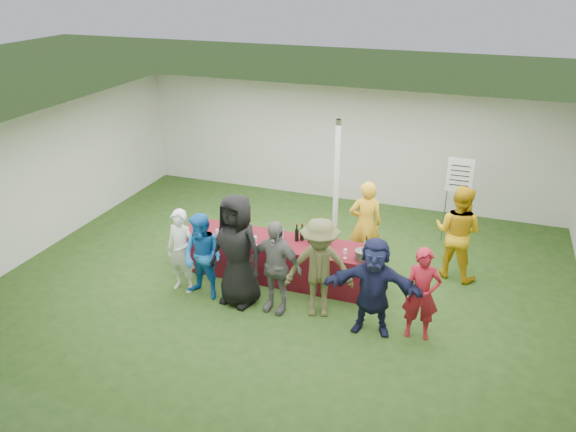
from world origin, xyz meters
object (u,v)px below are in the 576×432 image
(customer_4, at_px, (319,268))
(customer_6, at_px, (422,294))
(customer_3, at_px, (275,266))
(customer_5, at_px, (373,286))
(wine_list_sign, at_px, (459,182))
(staff_back, at_px, (458,232))
(customer_2, at_px, (237,250))
(staff_pourer, at_px, (365,224))
(serving_table, at_px, (278,259))
(customer_0, at_px, (181,251))
(customer_1, at_px, (203,257))
(dump_bucket, at_px, (362,255))

(customer_4, height_order, customer_6, customer_4)
(customer_3, relative_size, customer_5, 1.00)
(customer_4, distance_m, customer_5, 0.92)
(wine_list_sign, bearing_deg, staff_back, -84.62)
(customer_4, relative_size, customer_5, 1.06)
(customer_2, relative_size, customer_3, 1.21)
(staff_pourer, bearing_deg, wine_list_sign, -154.41)
(serving_table, bearing_deg, customer_3, -71.44)
(serving_table, distance_m, customer_3, 1.12)
(customer_0, relative_size, customer_2, 0.78)
(customer_0, height_order, customer_2, customer_2)
(customer_1, height_order, customer_2, customer_2)
(dump_bucket, relative_size, staff_pourer, 0.15)
(serving_table, relative_size, wine_list_sign, 2.00)
(wine_list_sign, xyz_separation_m, customer_6, (-0.21, -3.47, -0.57))
(customer_3, bearing_deg, customer_6, 8.39)
(customer_3, bearing_deg, dump_bucket, 38.73)
(customer_5, bearing_deg, customer_6, 3.62)
(serving_table, relative_size, staff_pourer, 2.14)
(customer_2, bearing_deg, customer_1, -163.72)
(serving_table, distance_m, customer_4, 1.45)
(customer_4, distance_m, customer_6, 1.61)
(dump_bucket, bearing_deg, customer_5, -66.20)
(customer_2, bearing_deg, customer_3, 10.95)
(customer_0, bearing_deg, staff_back, 31.08)
(wine_list_sign, relative_size, customer_6, 1.21)
(customer_2, xyz_separation_m, customer_6, (2.98, 0.04, -0.23))
(customer_0, relative_size, customer_1, 0.99)
(staff_back, bearing_deg, dump_bucket, 60.31)
(customer_6, bearing_deg, customer_0, 172.04)
(wine_list_sign, xyz_separation_m, staff_pourer, (-1.50, -1.54, -0.47))
(serving_table, distance_m, dump_bucket, 1.66)
(wine_list_sign, relative_size, customer_2, 0.93)
(staff_back, distance_m, customer_2, 3.94)
(staff_back, distance_m, customer_3, 3.40)
(customer_3, bearing_deg, customer_5, 5.05)
(customer_4, bearing_deg, dump_bucket, 34.95)
(wine_list_sign, height_order, customer_3, wine_list_sign)
(dump_bucket, height_order, customer_1, customer_1)
(customer_2, relative_size, customer_4, 1.15)
(customer_0, bearing_deg, customer_6, 5.98)
(customer_3, xyz_separation_m, customer_6, (2.32, 0.05, -0.06))
(customer_0, bearing_deg, customer_1, -3.71)
(serving_table, distance_m, staff_pourer, 1.75)
(staff_pourer, bearing_deg, customer_6, 103.63)
(wine_list_sign, xyz_separation_m, customer_2, (-3.20, -3.51, -0.34))
(customer_0, distance_m, customer_2, 1.09)
(staff_pourer, height_order, customer_3, staff_pourer)
(serving_table, relative_size, customer_3, 2.25)
(customer_2, bearing_deg, serving_table, 82.92)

